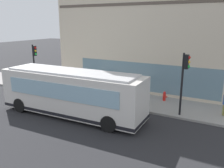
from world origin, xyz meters
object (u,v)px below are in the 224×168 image
object	(u,v)px
fire_hydrant	(164,96)
pedestrian_walking_along_curb	(49,77)
city_bus_nearside	(71,93)
traffic_light_near_corner	(185,73)
traffic_light_down_block	(34,58)

from	to	relation	value
fire_hydrant	pedestrian_walking_along_curb	xyz separation A→B (m)	(-1.31, 10.69, 0.60)
city_bus_nearside	traffic_light_near_corner	distance (m)	7.46
traffic_light_down_block	pedestrian_walking_along_curb	bearing A→B (deg)	-43.67
traffic_light_near_corner	fire_hydrant	world-z (taller)	traffic_light_near_corner
city_bus_nearside	pedestrian_walking_along_curb	world-z (taller)	city_bus_nearside
traffic_light_near_corner	traffic_light_down_block	world-z (taller)	traffic_light_near_corner
city_bus_nearside	traffic_light_down_block	distance (m)	7.74
city_bus_nearside	traffic_light_down_block	xyz separation A→B (m)	(3.42, 6.80, 1.41)
city_bus_nearside	traffic_light_down_block	bearing A→B (deg)	63.34
traffic_light_down_block	fire_hydrant	distance (m)	11.97
traffic_light_near_corner	traffic_light_down_block	size ratio (longest dim) A/B	1.02
traffic_light_near_corner	fire_hydrant	xyz separation A→B (m)	(2.41, 1.88, -2.50)
traffic_light_near_corner	fire_hydrant	size ratio (longest dim) A/B	5.56
city_bus_nearside	pedestrian_walking_along_curb	size ratio (longest dim) A/B	6.04
traffic_light_down_block	pedestrian_walking_along_curb	size ratio (longest dim) A/B	2.41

